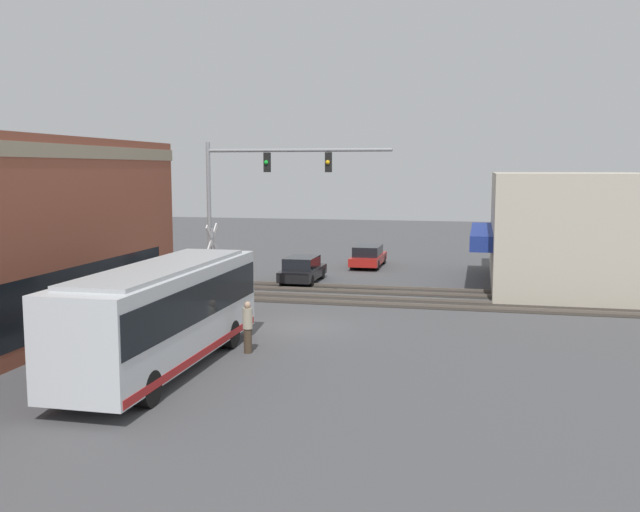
{
  "coord_description": "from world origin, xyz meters",
  "views": [
    {
      "loc": [
        -27.3,
        -6.87,
        6.35
      ],
      "look_at": [
        3.06,
        0.01,
        2.51
      ],
      "focal_mm": 40.0,
      "sensor_mm": 36.0,
      "label": 1
    }
  ],
  "objects_px": {
    "city_bus": "(164,312)",
    "pedestrian_near_bus": "(248,327)",
    "parked_car_red": "(368,257)",
    "parked_car_black": "(302,270)",
    "crossing_signal": "(212,256)"
  },
  "relations": [
    {
      "from": "parked_car_red",
      "to": "pedestrian_near_bus",
      "type": "bearing_deg",
      "value": 178.27
    },
    {
      "from": "city_bus",
      "to": "parked_car_red",
      "type": "distance_m",
      "value": 25.12
    },
    {
      "from": "crossing_signal",
      "to": "parked_car_black",
      "type": "bearing_deg",
      "value": -18.31
    },
    {
      "from": "parked_car_red",
      "to": "pedestrian_near_bus",
      "type": "relative_size",
      "value": 2.65
    },
    {
      "from": "city_bus",
      "to": "pedestrian_near_bus",
      "type": "distance_m",
      "value": 3.29
    },
    {
      "from": "parked_car_red",
      "to": "pedestrian_near_bus",
      "type": "distance_m",
      "value": 22.46
    },
    {
      "from": "parked_car_black",
      "to": "pedestrian_near_bus",
      "type": "height_order",
      "value": "pedestrian_near_bus"
    },
    {
      "from": "crossing_signal",
      "to": "parked_car_red",
      "type": "relative_size",
      "value": 0.79
    },
    {
      "from": "crossing_signal",
      "to": "pedestrian_near_bus",
      "type": "relative_size",
      "value": 2.1
    },
    {
      "from": "city_bus",
      "to": "parked_car_black",
      "type": "height_order",
      "value": "city_bus"
    },
    {
      "from": "parked_car_black",
      "to": "parked_car_red",
      "type": "distance_m",
      "value": 7.59
    },
    {
      "from": "crossing_signal",
      "to": "parked_car_red",
      "type": "height_order",
      "value": "crossing_signal"
    },
    {
      "from": "parked_car_red",
      "to": "crossing_signal",
      "type": "bearing_deg",
      "value": 160.84
    },
    {
      "from": "city_bus",
      "to": "pedestrian_near_bus",
      "type": "height_order",
      "value": "city_bus"
    },
    {
      "from": "parked_car_black",
      "to": "parked_car_red",
      "type": "height_order",
      "value": "parked_car_black"
    }
  ]
}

